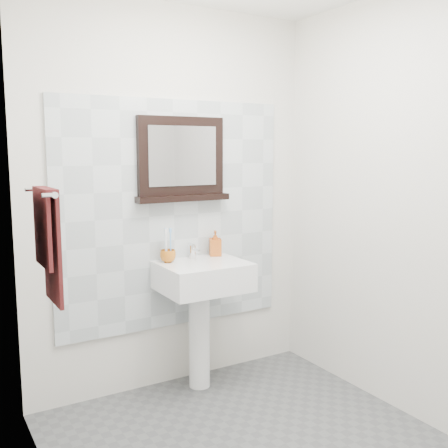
% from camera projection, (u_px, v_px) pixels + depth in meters
% --- Properties ---
extents(back_wall, '(2.00, 0.01, 2.50)m').
position_uv_depth(back_wall, '(173.00, 200.00, 3.46)').
color(back_wall, silver).
rests_on(back_wall, ground).
extents(left_wall, '(0.01, 2.20, 2.50)m').
position_uv_depth(left_wall, '(58.00, 235.00, 2.02)').
color(left_wall, silver).
rests_on(left_wall, ground).
extents(right_wall, '(0.01, 2.20, 2.50)m').
position_uv_depth(right_wall, '(411.00, 207.00, 3.03)').
color(right_wall, silver).
rests_on(right_wall, ground).
extents(splashback, '(1.60, 0.02, 1.50)m').
position_uv_depth(splashback, '(174.00, 215.00, 3.46)').
color(splashback, silver).
rests_on(splashback, back_wall).
extents(pedestal_sink, '(0.55, 0.44, 0.96)m').
position_uv_depth(pedestal_sink, '(202.00, 290.00, 3.40)').
color(pedestal_sink, white).
rests_on(pedestal_sink, ground).
extents(toothbrush_cup, '(0.12, 0.12, 0.08)m').
position_uv_depth(toothbrush_cup, '(168.00, 256.00, 3.36)').
color(toothbrush_cup, '#BC6416').
rests_on(toothbrush_cup, pedestal_sink).
extents(toothbrushes, '(0.05, 0.04, 0.21)m').
position_uv_depth(toothbrushes, '(167.00, 243.00, 3.35)').
color(toothbrushes, white).
rests_on(toothbrushes, toothbrush_cup).
extents(soap_dispenser, '(0.10, 0.10, 0.17)m').
position_uv_depth(soap_dispenser, '(215.00, 243.00, 3.57)').
color(soap_dispenser, '#B23515').
rests_on(soap_dispenser, pedestal_sink).
extents(framed_mirror, '(0.64, 0.11, 0.55)m').
position_uv_depth(framed_mirror, '(181.00, 161.00, 3.41)').
color(framed_mirror, black).
rests_on(framed_mirror, back_wall).
extents(towel_bar, '(0.07, 0.40, 0.03)m').
position_uv_depth(towel_bar, '(44.00, 192.00, 2.42)').
color(towel_bar, silver).
rests_on(towel_bar, left_wall).
extents(hand_towel, '(0.06, 0.30, 0.55)m').
position_uv_depth(hand_towel, '(48.00, 237.00, 2.45)').
color(hand_towel, '#350E0F').
rests_on(hand_towel, towel_bar).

